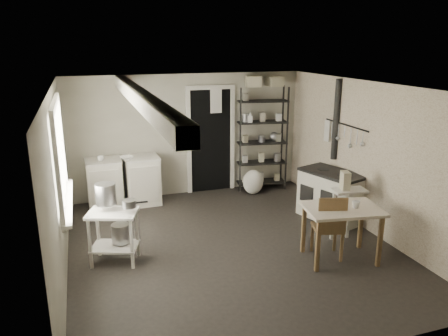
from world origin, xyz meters
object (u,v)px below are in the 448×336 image
object	(u,v)px
shelf_rack	(262,142)
stove	(331,194)
chair	(328,224)
work_table	(341,233)
prep_table	(114,234)
stockpot	(106,194)
flour_sack	(253,182)
base_cabinets	(124,181)

from	to	relation	value
shelf_rack	stove	xyz separation A→B (m)	(0.47, -1.86, -0.51)
chair	work_table	bearing A→B (deg)	-25.90
shelf_rack	work_table	size ratio (longest dim) A/B	2.07
prep_table	stove	distance (m)	3.57
stove	work_table	size ratio (longest dim) A/B	1.06
shelf_rack	work_table	bearing A→B (deg)	-83.70
stockpot	stove	size ratio (longest dim) A/B	0.27
stockpot	chair	world-z (taller)	stockpot
shelf_rack	stockpot	bearing A→B (deg)	-136.09
stockpot	chair	distance (m)	3.00
stove	flour_sack	distance (m)	1.75
prep_table	flour_sack	world-z (taller)	prep_table
stove	base_cabinets	bearing A→B (deg)	133.43
stove	chair	distance (m)	1.39
flour_sack	chair	bearing A→B (deg)	-90.28
prep_table	shelf_rack	world-z (taller)	shelf_rack
base_cabinets	shelf_rack	bearing A→B (deg)	2.02
shelf_rack	chair	bearing A→B (deg)	-86.31
base_cabinets	flour_sack	xyz separation A→B (m)	(2.44, -0.18, -0.22)
prep_table	shelf_rack	size ratio (longest dim) A/B	0.35
shelf_rack	work_table	world-z (taller)	shelf_rack
base_cabinets	flour_sack	size ratio (longest dim) A/B	2.78
stockpot	chair	bearing A→B (deg)	-16.86
shelf_rack	chair	xyz separation A→B (m)	(-0.30, -3.02, -0.46)
prep_table	chair	distance (m)	2.88
stockpot	flour_sack	xyz separation A→B (m)	(2.85, 1.86, -0.70)
prep_table	base_cabinets	bearing A→B (deg)	80.74
chair	flour_sack	distance (m)	2.73
stove	work_table	distance (m)	1.43
prep_table	stockpot	distance (m)	0.55
flour_sack	shelf_rack	bearing A→B (deg)	46.24
shelf_rack	stove	world-z (taller)	shelf_rack
prep_table	work_table	xyz separation A→B (m)	(2.91, -0.88, -0.02)
prep_table	shelf_rack	bearing A→B (deg)	36.35
stove	chair	xyz separation A→B (m)	(-0.77, -1.16, 0.04)
stockpot	base_cabinets	size ratio (longest dim) A/B	0.21
stockpot	prep_table	bearing A→B (deg)	-59.05
prep_table	shelf_rack	xyz separation A→B (m)	(3.08, 2.26, 0.55)
prep_table	flour_sack	size ratio (longest dim) A/B	1.50
work_table	flour_sack	distance (m)	2.85
stockpot	shelf_rack	distance (m)	3.81
stove	chair	world-z (taller)	chair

